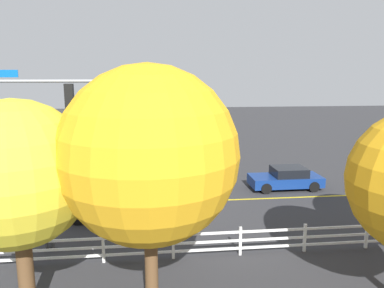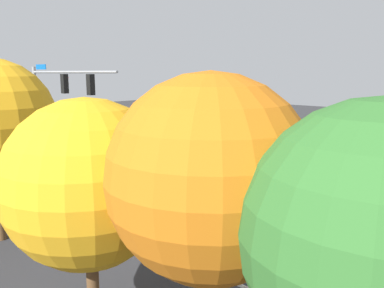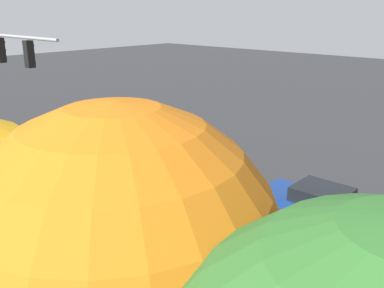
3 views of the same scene
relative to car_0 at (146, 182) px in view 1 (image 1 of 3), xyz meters
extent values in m
plane|color=#2D2D30|center=(-0.72, 1.80, -0.68)|extent=(120.00, 120.00, 0.00)
cube|color=gold|center=(-4.72, 1.80, -0.68)|extent=(28.00, 0.16, 0.01)
cylinder|color=gray|center=(2.14, 6.36, 5.99)|extent=(7.76, 0.12, 0.12)
cube|color=#0C59B2|center=(5.12, 6.38, 6.27)|extent=(1.10, 0.03, 0.28)
cube|color=black|center=(2.75, 6.36, 5.39)|extent=(0.32, 0.28, 1.00)
sphere|color=red|center=(2.75, 6.21, 5.71)|extent=(0.17, 0.17, 0.17)
sphere|color=orange|center=(2.75, 6.21, 5.39)|extent=(0.17, 0.17, 0.17)
sphere|color=#148C19|center=(2.75, 6.21, 5.07)|extent=(0.17, 0.17, 0.17)
cube|color=black|center=(0.37, 6.36, 5.39)|extent=(0.32, 0.28, 1.00)
sphere|color=red|center=(0.37, 6.21, 5.71)|extent=(0.17, 0.17, 0.17)
sphere|color=orange|center=(0.37, 6.21, 5.39)|extent=(0.17, 0.17, 0.17)
sphere|color=#148C19|center=(0.37, 6.21, 5.07)|extent=(0.17, 0.17, 0.17)
cube|color=maroon|center=(0.06, 0.00, -0.15)|extent=(4.19, 2.00, 0.62)
cube|color=black|center=(-0.15, 0.00, 0.44)|extent=(2.10, 1.77, 0.56)
cylinder|color=black|center=(1.49, 0.88, -0.36)|extent=(0.64, 0.23, 0.64)
cylinder|color=black|center=(1.46, -0.93, -0.36)|extent=(0.64, 0.23, 0.64)
cylinder|color=black|center=(-1.34, 0.93, -0.36)|extent=(0.64, 0.23, 0.64)
cylinder|color=black|center=(-1.37, -0.89, -0.36)|extent=(0.64, 0.23, 0.64)
cube|color=navy|center=(-8.51, 0.10, -0.17)|extent=(4.36, 1.87, 0.59)
cube|color=black|center=(-8.72, 0.10, 0.40)|extent=(2.00, 1.67, 0.53)
cylinder|color=black|center=(-7.04, 0.97, -0.36)|extent=(0.64, 0.22, 0.64)
cylinder|color=black|center=(-7.02, -0.75, -0.36)|extent=(0.64, 0.22, 0.64)
cylinder|color=black|center=(-9.99, 0.95, -0.36)|extent=(0.64, 0.22, 0.64)
cylinder|color=black|center=(-9.98, -0.77, -0.36)|extent=(0.64, 0.22, 0.64)
cube|color=black|center=(1.65, 3.70, -0.18)|extent=(4.24, 1.93, 0.57)
cube|color=black|center=(1.86, 3.69, 0.38)|extent=(1.88, 1.64, 0.54)
cylinder|color=black|center=(0.20, 2.96, -0.36)|extent=(0.65, 0.25, 0.64)
cylinder|color=black|center=(0.28, 4.57, -0.36)|extent=(0.65, 0.25, 0.64)
cylinder|color=black|center=(3.03, 2.83, -0.36)|extent=(0.65, 0.25, 0.64)
cylinder|color=black|center=(3.11, 4.44, -0.36)|extent=(0.65, 0.25, 0.64)
cylinder|color=#3F3F42|center=(3.87, 6.82, -0.26)|extent=(0.16, 0.16, 0.85)
cylinder|color=#3F3F42|center=(3.68, 6.76, -0.26)|extent=(0.16, 0.16, 0.85)
cube|color=#333338|center=(3.77, 6.79, 0.48)|extent=(0.46, 0.36, 0.62)
sphere|color=tan|center=(3.77, 6.79, 0.90)|extent=(0.22, 0.22, 0.22)
cube|color=white|center=(-8.92, 8.12, -0.11)|extent=(0.10, 0.10, 1.15)
cube|color=white|center=(-6.32, 8.12, -0.11)|extent=(0.10, 0.10, 1.15)
cube|color=white|center=(-3.72, 8.12, -0.11)|extent=(0.10, 0.10, 1.15)
cube|color=white|center=(-1.12, 8.12, -0.11)|extent=(0.10, 0.10, 1.15)
cube|color=white|center=(1.48, 8.12, -0.11)|extent=(0.10, 0.10, 1.15)
cube|color=white|center=(4.08, 8.12, -0.11)|extent=(0.10, 0.10, 1.15)
cube|color=white|center=(-3.72, 8.12, 0.27)|extent=(26.00, 0.06, 0.09)
cube|color=white|center=(-3.72, 8.12, -0.08)|extent=(26.00, 0.06, 0.09)
cube|color=white|center=(-3.72, 8.12, -0.40)|extent=(26.00, 0.06, 0.09)
cylinder|color=brown|center=(3.20, 11.15, 0.72)|extent=(0.44, 0.44, 2.80)
sphere|color=yellow|center=(3.20, 11.15, 3.62)|extent=(4.02, 4.02, 4.02)
cylinder|color=brown|center=(-0.31, 11.31, 0.78)|extent=(0.38, 0.38, 2.93)
sphere|color=gold|center=(-0.31, 11.31, 4.09)|extent=(4.91, 4.91, 4.91)
camera|label=1|loc=(-0.40, 21.01, 6.20)|focal=34.17mm
camera|label=2|loc=(-16.19, 17.30, 5.97)|focal=37.16mm
camera|label=3|loc=(-15.09, 14.19, 6.99)|focal=40.13mm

